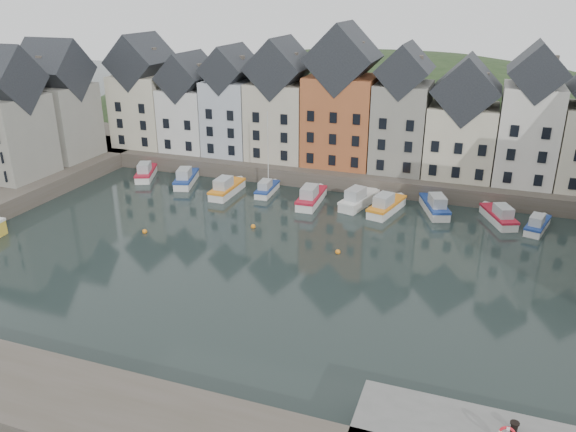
% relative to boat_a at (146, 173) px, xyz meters
% --- Properties ---
extents(ground, '(260.00, 260.00, 0.00)m').
position_rel_boat_a_xyz_m(ground, '(24.05, -18.88, -0.73)').
color(ground, black).
rests_on(ground, ground).
extents(far_quay, '(90.00, 16.00, 2.00)m').
position_rel_boat_a_xyz_m(far_quay, '(24.05, 11.12, 0.27)').
color(far_quay, '#4B453A').
rests_on(far_quay, ground).
extents(hillside, '(153.60, 70.40, 64.00)m').
position_rel_boat_a_xyz_m(hillside, '(24.07, 37.12, -18.69)').
color(hillside, '#1E3018').
rests_on(hillside, ground).
extents(far_terrace, '(72.37, 8.16, 17.78)m').
position_rel_boat_a_xyz_m(far_terrace, '(27.26, 9.12, 8.15)').
color(far_terrace, beige).
rests_on(far_terrace, far_quay).
extents(left_terrace, '(7.65, 17.00, 15.69)m').
position_rel_boat_a_xyz_m(left_terrace, '(-11.95, -5.38, 8.15)').
color(left_terrace, gray).
rests_on(left_terrace, left_quay).
extents(mooring_buoys, '(20.50, 5.50, 0.50)m').
position_rel_boat_a_xyz_m(mooring_buoys, '(20.05, -13.55, -0.58)').
color(mooring_buoys, orange).
rests_on(mooring_buoys, ground).
extents(boat_a, '(4.25, 6.64, 2.44)m').
position_rel_boat_a_xyz_m(boat_a, '(0.00, 0.00, 0.00)').
color(boat_a, silver).
rests_on(boat_a, ground).
extents(boat_b, '(3.82, 6.85, 2.51)m').
position_rel_boat_a_xyz_m(boat_b, '(6.31, -0.55, 0.02)').
color(boat_b, silver).
rests_on(boat_b, ground).
extents(boat_c, '(2.12, 6.72, 2.58)m').
position_rel_boat_a_xyz_m(boat_c, '(12.95, -2.43, 0.04)').
color(boat_c, silver).
rests_on(boat_c, ground).
extents(boat_d, '(1.99, 5.45, 10.24)m').
position_rel_boat_a_xyz_m(boat_d, '(17.47, -0.48, -0.06)').
color(boat_d, silver).
rests_on(boat_d, ground).
extents(boat_e, '(2.40, 6.93, 2.63)m').
position_rel_boat_a_xyz_m(boat_e, '(23.63, -2.02, 0.06)').
color(boat_e, silver).
rests_on(boat_e, ground).
extents(boat_f, '(3.66, 7.02, 2.58)m').
position_rel_boat_a_xyz_m(boat_f, '(28.98, -0.83, 0.04)').
color(boat_f, silver).
rests_on(boat_f, ground).
extents(boat_g, '(3.56, 7.00, 2.57)m').
position_rel_boat_a_xyz_m(boat_g, '(32.38, -1.81, 0.04)').
color(boat_g, silver).
rests_on(boat_g, ground).
extents(boat_h, '(4.17, 6.86, 2.52)m').
position_rel_boat_a_xyz_m(boat_h, '(37.53, 0.01, 0.02)').
color(boat_h, silver).
rests_on(boat_h, ground).
extents(boat_i, '(4.18, 6.35, 2.34)m').
position_rel_boat_a_xyz_m(boat_i, '(44.37, -0.59, -0.03)').
color(boat_i, silver).
rests_on(boat_i, ground).
extents(boat_j, '(2.97, 5.60, 2.06)m').
position_rel_boat_a_xyz_m(boat_j, '(48.10, -1.59, -0.12)').
color(boat_j, silver).
rests_on(boat_j, ground).
extents(mooring_bollard, '(0.48, 0.48, 0.56)m').
position_rel_boat_a_xyz_m(mooring_bollard, '(45.12, -35.38, 1.58)').
color(mooring_bollard, black).
rests_on(mooring_bollard, near_quay).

